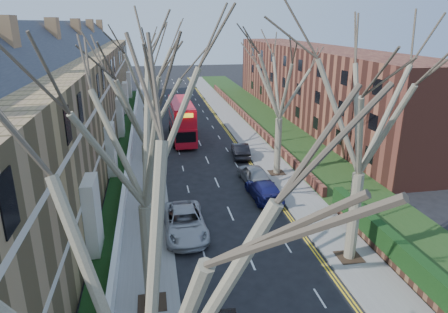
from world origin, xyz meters
TOP-DOWN VIEW (x-y plane):
  - pavement_left at (-6.00, 39.00)m, footprint 3.00×102.00m
  - pavement_right at (6.00, 39.00)m, footprint 3.00×102.00m
  - terrace_left at (-13.65, 31.00)m, footprint 9.70×78.00m
  - flats_right at (17.46, 43.00)m, footprint 13.97×54.00m
  - front_wall_left at (-7.65, 31.00)m, footprint 0.30×78.00m
  - grass_verge_right at (10.50, 39.00)m, footprint 6.00×102.00m
  - tree_left_near at (-5.70, -4.00)m, footprint 9.80×9.80m
  - tree_left_mid at (-5.70, 6.00)m, footprint 10.50×10.50m
  - tree_left_far at (-5.70, 16.00)m, footprint 10.15×10.15m
  - tree_left_dist at (-5.70, 28.00)m, footprint 10.50×10.50m
  - tree_right_mid at (5.70, 8.00)m, footprint 10.50×10.50m
  - tree_right_far at (5.70, 22.00)m, footprint 10.15×10.15m
  - double_decker_bus at (-1.83, 35.02)m, footprint 2.78×10.48m
  - car_left_far at (-3.49, 12.71)m, footprint 2.78×5.83m
  - car_right_near at (3.11, 17.09)m, footprint 2.27×5.19m
  - car_right_mid at (3.13, 20.48)m, footprint 2.24×4.82m
  - car_right_far at (3.51, 27.37)m, footprint 1.98×4.57m

SIDE VIEW (x-z plane):
  - pavement_left at x=-6.00m, z-range 0.00..0.12m
  - pavement_right at x=6.00m, z-range 0.00..0.12m
  - grass_verge_right at x=10.50m, z-range 0.12..0.18m
  - front_wall_left at x=-7.65m, z-range 0.12..1.12m
  - car_right_far at x=3.51m, z-range 0.00..1.46m
  - car_right_near at x=3.11m, z-range 0.00..1.49m
  - car_right_mid at x=3.13m, z-range 0.00..1.60m
  - car_left_far at x=-3.49m, z-range 0.00..1.60m
  - double_decker_bus at x=-1.83m, z-range -0.04..4.35m
  - flats_right at x=17.46m, z-range -0.02..9.98m
  - terrace_left at x=-13.65m, z-range -1.27..12.33m
  - tree_left_near at x=-5.70m, z-range 2.06..15.79m
  - tree_left_far at x=-5.70m, z-range 2.13..16.35m
  - tree_right_far at x=5.70m, z-range 2.13..16.35m
  - tree_left_mid at x=-5.70m, z-range 2.20..16.91m
  - tree_right_mid at x=5.70m, z-range 2.20..16.91m
  - tree_left_dist at x=-5.70m, z-range 2.20..16.91m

